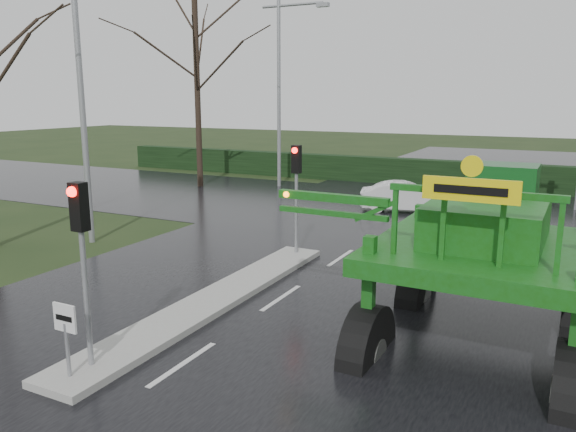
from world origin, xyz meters
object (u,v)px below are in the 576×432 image
at_px(street_light_left_far, 284,78).
at_px(white_sedan, 405,212).
at_px(traffic_signal_mid, 296,176).
at_px(keep_left_sign, 66,328).
at_px(crop_sprayer, 374,235).
at_px(street_light_left_near, 86,64).
at_px(traffic_signal_near, 81,236).

height_order(street_light_left_far, white_sedan, street_light_left_far).
bearing_deg(street_light_left_far, white_sedan, -25.57).
distance_m(traffic_signal_mid, street_light_left_far, 14.68).
height_order(keep_left_sign, crop_sprayer, crop_sprayer).
xyz_separation_m(keep_left_sign, white_sedan, (1.11, 17.67, -1.06)).
distance_m(street_light_left_near, white_sedan, 14.26).
bearing_deg(keep_left_sign, traffic_signal_mid, 90.00).
bearing_deg(traffic_signal_mid, white_sedan, 82.68).
bearing_deg(street_light_left_far, traffic_signal_near, -71.83).
bearing_deg(street_light_left_near, traffic_signal_near, -45.47).
bearing_deg(street_light_left_far, keep_left_sign, -72.22).
height_order(crop_sprayer, white_sedan, crop_sprayer).
relative_size(traffic_signal_near, street_light_left_near, 0.35).
distance_m(keep_left_sign, crop_sprayer, 5.81).
height_order(traffic_signal_near, white_sedan, traffic_signal_near).
distance_m(traffic_signal_near, crop_sprayer, 5.35).
relative_size(keep_left_sign, crop_sprayer, 0.15).
height_order(street_light_left_far, crop_sprayer, street_light_left_far).
xyz_separation_m(crop_sprayer, white_sedan, (-3.13, 13.92, -2.37)).
relative_size(keep_left_sign, street_light_left_far, 0.14).
height_order(traffic_signal_mid, crop_sprayer, crop_sprayer).
relative_size(traffic_signal_mid, white_sedan, 0.90).
distance_m(street_light_left_far, white_sedan, 10.71).
height_order(traffic_signal_near, traffic_signal_mid, same).
bearing_deg(traffic_signal_mid, street_light_left_far, 118.86).
bearing_deg(keep_left_sign, white_sedan, 86.39).
bearing_deg(traffic_signal_near, crop_sprayer, 37.51).
height_order(street_light_left_near, crop_sprayer, street_light_left_near).
distance_m(traffic_signal_mid, crop_sprayer, 6.75).
bearing_deg(street_light_left_near, white_sedan, 51.78).
height_order(traffic_signal_near, street_light_left_far, street_light_left_far).
xyz_separation_m(keep_left_sign, street_light_left_far, (-6.89, 21.50, 4.93)).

